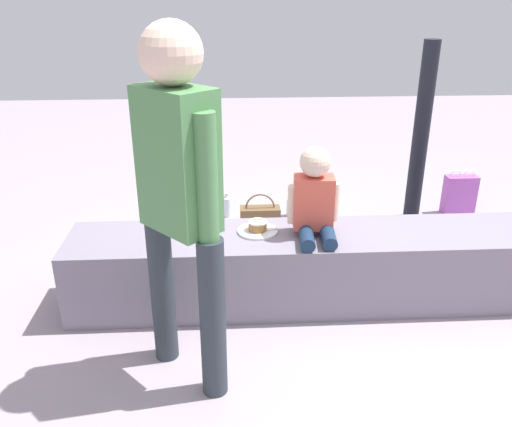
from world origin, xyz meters
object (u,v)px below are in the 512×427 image
Objects in this scene: cake_plate at (258,228)px; water_bottle_far_side at (227,206)px; gift_bag at (459,194)px; handbag_brown_canvas at (260,219)px; party_cup_red at (205,208)px; cake_box_white at (308,213)px; child_seated at (315,198)px; water_bottle_near_gift at (305,232)px; handbag_black_leather at (116,254)px; adult_standing at (179,183)px.

cake_plate reaches higher than water_bottle_far_side.
handbag_brown_canvas is at bearing -170.26° from gift_bag.
cake_box_white reaches higher than party_cup_red.
gift_bag reaches higher than cake_box_white.
child_seated is 1.56× the size of cake_box_white.
water_bottle_near_gift reaches higher than party_cup_red.
party_cup_red is (-0.34, 1.21, -0.38)m from cake_plate.
cake_plate is at bearing -113.05° from cake_box_white.
handbag_black_leather reaches higher than cake_box_white.
handbag_brown_canvas is at bearing -52.34° from water_bottle_far_side.
adult_standing is 0.87m from cake_plate.
handbag_brown_canvas is at bearing -154.53° from cake_box_white.
adult_standing is 2.02m from party_cup_red.
cake_plate is at bearing -81.82° from water_bottle_far_side.
cake_plate is 0.72× the size of cake_box_white.
child_seated is 1.35m from handbag_black_leather.
child_seated is 1.85m from gift_bag.
adult_standing reaches higher than cake_box_white.
cake_plate reaches higher than gift_bag.
gift_bag is 1.14× the size of cake_box_white.
cake_plate is at bearing 170.82° from child_seated.
handbag_black_leather is (-0.70, -0.79, 0.01)m from water_bottle_far_side.
handbag_brown_canvas reaches higher than party_cup_red.
handbag_black_leather is 0.98× the size of handbag_brown_canvas.
child_seated is 0.31× the size of adult_standing.
water_bottle_far_side is at bearing 98.18° from cake_plate.
party_cup_red is at bearing 116.86° from child_seated.
handbag_black_leather is at bearing -153.31° from cake_box_white.
cake_plate is (0.35, 0.62, -0.49)m from adult_standing.
handbag_brown_canvas reaches higher than water_bottle_near_gift.
child_seated is at bearing -9.18° from cake_plate.
party_cup_red is at bearing 140.33° from handbag_brown_canvas.
child_seated is at bearing -63.14° from party_cup_red.
cake_box_white is at bearing 66.95° from cake_plate.
cake_plate is 2.02m from gift_bag.
handbag_black_leather is at bearing 159.63° from child_seated.
handbag_brown_canvas is at bearing 103.86° from child_seated.
cake_plate is 1.31m from party_cup_red.
adult_standing is 1.40m from handbag_black_leather.
cake_plate is at bearing -119.94° from water_bottle_near_gift.
child_seated reaches higher than water_bottle_near_gift.
adult_standing reaches higher than handbag_brown_canvas.
adult_standing reaches higher than party_cup_red.
water_bottle_far_side reaches higher than cake_box_white.
cake_plate is 0.94× the size of water_bottle_near_gift.
party_cup_red is 0.37× the size of cake_box_white.
child_seated reaches higher than party_cup_red.
cake_plate reaches higher than handbag_black_leather.
cake_box_white is (0.61, -0.13, -0.02)m from water_bottle_far_side.
adult_standing reaches higher than child_seated.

